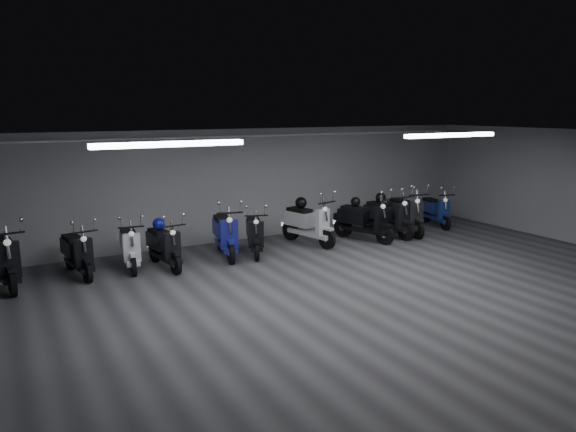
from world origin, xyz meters
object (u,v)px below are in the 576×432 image
scooter_4 (225,227)px  scooter_9 (406,208)px  scooter_2 (130,240)px  helmet_0 (301,203)px  scooter_10 (436,205)px  helmet_3 (356,202)px  scooter_6 (308,217)px  helmet_1 (159,224)px  scooter_7 (364,214)px  scooter_0 (4,250)px  scooter_1 (77,246)px  helmet_2 (381,198)px  scooter_5 (254,227)px  scooter_8 (388,210)px  scooter_3 (164,239)px

scooter_4 → scooter_9: (5.08, -0.22, 0.01)m
scooter_4 → scooter_9: scooter_9 is taller
scooter_2 → helmet_0: size_ratio=5.75×
scooter_10 → helmet_3: (-2.90, -0.12, 0.37)m
scooter_6 → helmet_1: 3.69m
helmet_1 → scooter_4: bearing=-1.6°
scooter_7 → scooter_9: size_ratio=0.97×
scooter_7 → helmet_0: (-1.48, 0.61, 0.32)m
helmet_1 → scooter_9: bearing=-2.3°
scooter_0 → scooter_7: size_ratio=1.03×
scooter_4 → helmet_3: (3.53, -0.07, 0.28)m
helmet_3 → scooter_1: bearing=178.4°
scooter_9 → scooter_1: bearing=-170.7°
helmet_3 → helmet_0: bearing=165.1°
scooter_4 → helmet_3: scooter_4 is taller
scooter_4 → helmet_2: bearing=12.0°
scooter_1 → scooter_5: (3.78, -0.22, 0.00)m
scooter_4 → scooter_8: 4.46m
scooter_3 → helmet_2: 5.87m
scooter_2 → scooter_3: scooter_3 is taller
helmet_0 → scooter_9: bearing=-10.1°
scooter_7 → scooter_9: bearing=-18.0°
scooter_8 → scooter_6: bearing=162.9°
scooter_10 → helmet_3: size_ratio=6.57×
scooter_8 → helmet_3: scooter_8 is taller
scooter_0 → scooter_8: scooter_0 is taller
scooter_6 → helmet_1: (-3.69, -0.01, 0.21)m
scooter_4 → scooter_10: size_ratio=1.15×
scooter_0 → helmet_3: 7.91m
scooter_7 → scooter_2: bearing=154.5°
scooter_2 → scooter_6: bearing=6.4°
scooter_1 → scooter_10: size_ratio=1.03×
scooter_2 → scooter_4: bearing=4.3°
scooter_5 → helmet_3: 2.88m
scooter_4 → helmet_3: 3.55m
scooter_4 → scooter_1: bearing=-170.4°
scooter_0 → scooter_1: 1.27m
scooter_8 → scooter_9: (0.63, 0.01, 0.02)m
scooter_5 → scooter_9: 4.41m
scooter_0 → scooter_8: bearing=-8.5°
scooter_0 → scooter_6: size_ratio=1.02×
scooter_5 → helmet_2: size_ratio=6.18×
helmet_0 → helmet_1: 3.63m
scooter_6 → helmet_0: bearing=90.0°
scooter_6 → helmet_0: size_ratio=6.44×
scooter_3 → helmet_2: size_ratio=6.17×
scooter_2 → scooter_8: scooter_8 is taller
scooter_3 → scooter_9: scooter_9 is taller
scooter_7 → scooter_10: size_ratio=1.13×
scooter_4 → scooter_10: bearing=12.2°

